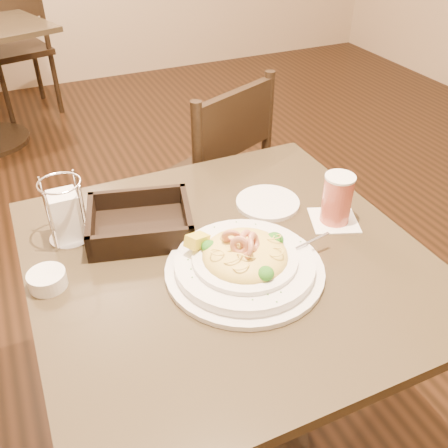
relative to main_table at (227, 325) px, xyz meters
name	(u,v)px	position (x,y,z in m)	size (l,w,h in m)	color
ground	(227,435)	(0.00, 0.00, -0.51)	(7.00, 7.00, 0.00)	black
main_table	(227,325)	(0.00, 0.00, 0.00)	(0.90, 0.90, 0.75)	black
dining_chair_near	(208,187)	(0.24, 0.69, -0.02)	(0.55, 0.55, 0.93)	black
dining_chair_far	(16,45)	(-0.25, 2.96, -0.02)	(0.51, 0.51, 0.93)	black
pasta_bowl	(245,261)	(0.01, -0.07, 0.27)	(0.40, 0.36, 0.12)	white
drink_glass	(337,199)	(0.31, 0.02, 0.30)	(0.15, 0.15, 0.13)	white
bread_basket	(140,225)	(-0.16, 0.17, 0.26)	(0.29, 0.26, 0.07)	black
napkin_caddy	(66,215)	(-0.32, 0.22, 0.31)	(0.10, 0.10, 0.16)	silver
side_plate	(268,203)	(0.19, 0.16, 0.24)	(0.17, 0.17, 0.01)	white
butter_ramekin	(47,280)	(-0.40, 0.07, 0.26)	(0.08, 0.08, 0.04)	white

